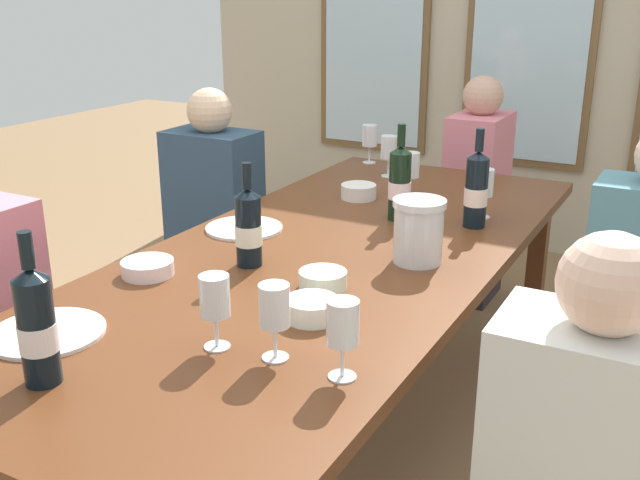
{
  "coord_description": "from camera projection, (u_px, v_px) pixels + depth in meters",
  "views": [
    {
      "loc": [
        1.0,
        -1.87,
        1.52
      ],
      "look_at": [
        0.0,
        -0.04,
        0.79
      ],
      "focal_mm": 41.56,
      "sensor_mm": 36.0,
      "label": 1
    }
  ],
  "objects": [
    {
      "name": "tasting_bowl_1",
      "position": [
        148.0,
        268.0,
        2.07
      ],
      "size": [
        0.15,
        0.15,
        0.04
      ],
      "primitive_type": "cylinder",
      "color": "white",
      "rests_on": "dining_table"
    },
    {
      "name": "wine_glass_5",
      "position": [
        370.0,
        137.0,
        3.34
      ],
      "size": [
        0.07,
        0.07,
        0.17
      ],
      "color": "white",
      "rests_on": "dining_table"
    },
    {
      "name": "dining_table",
      "position": [
        326.0,
        272.0,
        2.28
      ],
      "size": [
        1.01,
        2.43,
        0.74
      ],
      "color": "#5C3118",
      "rests_on": "ground"
    },
    {
      "name": "wine_glass_0",
      "position": [
        484.0,
        185.0,
        2.55
      ],
      "size": [
        0.07,
        0.07,
        0.17
      ],
      "color": "white",
      "rests_on": "dining_table"
    },
    {
      "name": "wine_bottle_0",
      "position": [
        37.0,
        326.0,
        1.48
      ],
      "size": [
        0.08,
        0.08,
        0.33
      ],
      "color": "black",
      "rests_on": "dining_table"
    },
    {
      "name": "wine_glass_3",
      "position": [
        411.0,
        166.0,
        2.8
      ],
      "size": [
        0.07,
        0.07,
        0.17
      ],
      "color": "white",
      "rests_on": "dining_table"
    },
    {
      "name": "tasting_bowl_0",
      "position": [
        323.0,
        280.0,
        1.99
      ],
      "size": [
        0.13,
        0.13,
        0.05
      ],
      "primitive_type": "cylinder",
      "color": "white",
      "rests_on": "dining_table"
    },
    {
      "name": "white_plate_1",
      "position": [
        47.0,
        333.0,
        1.73
      ],
      "size": [
        0.27,
        0.27,
        0.01
      ],
      "primitive_type": "cylinder",
      "color": "white",
      "rests_on": "dining_table"
    },
    {
      "name": "ground_plane",
      "position": [
        326.0,
        457.0,
        2.5
      ],
      "size": [
        12.0,
        12.0,
        0.0
      ],
      "primitive_type": "plane",
      "color": "olive"
    },
    {
      "name": "wine_glass_6",
      "position": [
        215.0,
        298.0,
        1.63
      ],
      "size": [
        0.07,
        0.07,
        0.17
      ],
      "color": "white",
      "rests_on": "dining_table"
    },
    {
      "name": "wine_glass_4",
      "position": [
        274.0,
        308.0,
        1.58
      ],
      "size": [
        0.07,
        0.07,
        0.17
      ],
      "color": "white",
      "rests_on": "dining_table"
    },
    {
      "name": "wine_bottle_3",
      "position": [
        248.0,
        227.0,
        2.12
      ],
      "size": [
        0.08,
        0.08,
        0.3
      ],
      "color": "black",
      "rests_on": "dining_table"
    },
    {
      "name": "metal_pitcher",
      "position": [
        418.0,
        231.0,
        2.15
      ],
      "size": [
        0.16,
        0.16,
        0.19
      ],
      "color": "silver",
      "rests_on": "dining_table"
    },
    {
      "name": "tasting_bowl_2",
      "position": [
        359.0,
        191.0,
        2.81
      ],
      "size": [
        0.13,
        0.13,
        0.05
      ],
      "primitive_type": "cylinder",
      "color": "white",
      "rests_on": "dining_table"
    },
    {
      "name": "wine_glass_2",
      "position": [
        343.0,
        326.0,
        1.5
      ],
      "size": [
        0.07,
        0.07,
        0.17
      ],
      "color": "white",
      "rests_on": "dining_table"
    },
    {
      "name": "white_plate_0",
      "position": [
        244.0,
        228.0,
        2.46
      ],
      "size": [
        0.26,
        0.26,
        0.01
      ],
      "primitive_type": "cylinder",
      "color": "white",
      "rests_on": "dining_table"
    },
    {
      "name": "wine_bottle_2",
      "position": [
        400.0,
        183.0,
        2.53
      ],
      "size": [
        0.08,
        0.08,
        0.33
      ],
      "color": "black",
      "rests_on": "dining_table"
    },
    {
      "name": "wine_bottle_1",
      "position": [
        476.0,
        189.0,
        2.45
      ],
      "size": [
        0.08,
        0.08,
        0.33
      ],
      "color": "black",
      "rests_on": "dining_table"
    },
    {
      "name": "seated_person_2",
      "position": [
        215.0,
        223.0,
        3.23
      ],
      "size": [
        0.38,
        0.24,
        1.11
      ],
      "color": "#302933",
      "rests_on": "ground"
    },
    {
      "name": "seated_person_4",
      "position": [
        476.0,
        196.0,
        3.63
      ],
      "size": [
        0.24,
        0.38,
        1.11
      ],
      "color": "#302B34",
      "rests_on": "ground"
    },
    {
      "name": "tasting_bowl_3",
      "position": [
        312.0,
        309.0,
        1.8
      ],
      "size": [
        0.13,
        0.13,
        0.05
      ],
      "primitive_type": "cylinder",
      "color": "white",
      "rests_on": "dining_table"
    },
    {
      "name": "wine_glass_1",
      "position": [
        389.0,
        148.0,
        3.1
      ],
      "size": [
        0.07,
        0.07,
        0.17
      ],
      "color": "white",
      "rests_on": "dining_table"
    }
  ]
}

